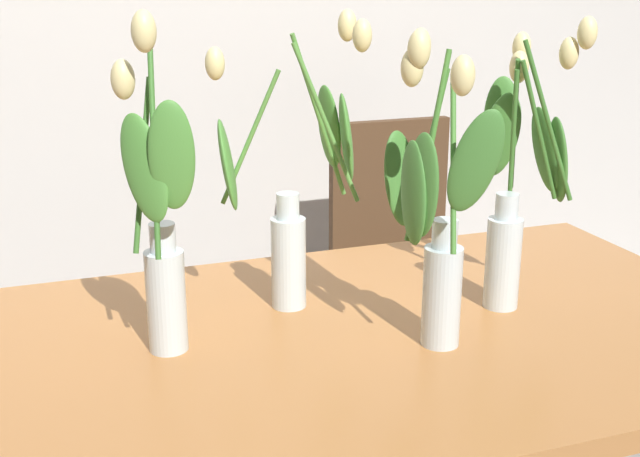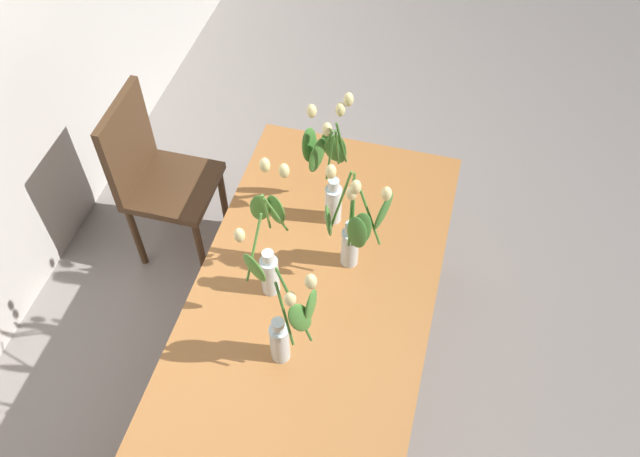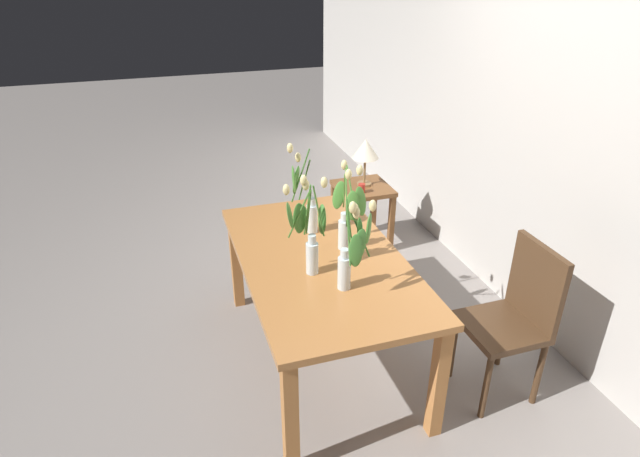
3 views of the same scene
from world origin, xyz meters
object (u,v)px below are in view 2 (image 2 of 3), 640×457
at_px(tulip_vase_3, 287,332).
at_px(dining_chair, 155,173).
at_px(tulip_vase_0, 353,232).
at_px(tulip_vase_2, 330,173).
at_px(dining_table, 316,298).
at_px(tulip_vase_1, 267,252).

xyz_separation_m(tulip_vase_3, dining_chair, (0.88, 0.93, -0.41)).
bearing_deg(tulip_vase_0, tulip_vase_2, 30.64).
bearing_deg(dining_table, dining_chair, 59.50).
relative_size(tulip_vase_0, tulip_vase_3, 0.94).
bearing_deg(dining_table, tulip_vase_0, -44.33).
relative_size(dining_table, tulip_vase_2, 2.88).
bearing_deg(dining_chair, tulip_vase_0, -112.79).
relative_size(dining_table, tulip_vase_1, 2.83).
distance_m(tulip_vase_2, tulip_vase_3, 0.69).
height_order(tulip_vase_1, tulip_vase_2, tulip_vase_1).
xyz_separation_m(tulip_vase_0, tulip_vase_3, (-0.44, 0.12, -0.03)).
bearing_deg(dining_table, tulip_vase_1, 104.84).
bearing_deg(tulip_vase_2, tulip_vase_0, -149.36).
distance_m(tulip_vase_1, tulip_vase_3, 0.32).
xyz_separation_m(tulip_vase_2, dining_chair, (0.19, 0.90, -0.44)).
bearing_deg(tulip_vase_3, tulip_vase_0, -15.40).
bearing_deg(tulip_vase_3, tulip_vase_1, 29.03).
distance_m(tulip_vase_0, dining_chair, 1.23).
bearing_deg(tulip_vase_0, tulip_vase_1, 119.64).
bearing_deg(tulip_vase_3, dining_chair, 46.72).
relative_size(tulip_vase_1, tulip_vase_3, 0.97).
xyz_separation_m(dining_table, dining_chair, (0.56, 0.94, -0.12)).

